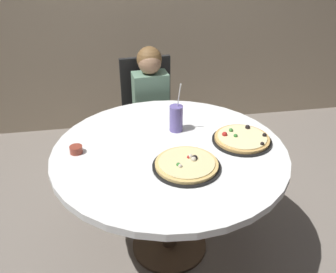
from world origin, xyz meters
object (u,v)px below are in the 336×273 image
at_px(chair_wooden, 149,111).
at_px(diner_child, 153,126).
at_px(dining_table, 169,162).
at_px(soda_cup, 176,118).
at_px(pizza_veggie, 187,165).
at_px(sauce_bowl, 76,150).
at_px(pizza_cheese, 242,139).

bearing_deg(chair_wooden, diner_child, -86.07).
height_order(dining_table, soda_cup, soda_cup).
distance_m(pizza_veggie, sauce_bowl, 0.61).
xyz_separation_m(pizza_cheese, soda_cup, (-0.35, 0.19, 0.06)).
height_order(chair_wooden, pizza_veggie, chair_wooden).
distance_m(chair_wooden, soda_cup, 0.80).
distance_m(dining_table, pizza_veggie, 0.23).
bearing_deg(soda_cup, pizza_cheese, -29.21).
bearing_deg(sauce_bowl, pizza_cheese, -2.25).
bearing_deg(soda_cup, diner_child, 97.11).
xyz_separation_m(dining_table, chair_wooden, (-0.01, 0.94, -0.13)).
bearing_deg(diner_child, pizza_veggie, -87.03).
bearing_deg(pizza_veggie, chair_wooden, 93.12).
relative_size(pizza_veggie, pizza_cheese, 1.04).
height_order(pizza_cheese, soda_cup, soda_cup).
relative_size(dining_table, sauce_bowl, 18.61).
bearing_deg(pizza_veggie, soda_cup, 87.07).
xyz_separation_m(dining_table, pizza_cheese, (0.42, 0.01, 0.11)).
bearing_deg(pizza_veggie, dining_table, 106.02).
bearing_deg(dining_table, chair_wooden, 90.42).
relative_size(dining_table, soda_cup, 4.25).
distance_m(soda_cup, sauce_bowl, 0.61).
distance_m(chair_wooden, sauce_bowl, 1.06).
distance_m(diner_child, pizza_cheese, 0.91).
bearing_deg(sauce_bowl, soda_cup, 15.11).
xyz_separation_m(soda_cup, sauce_bowl, (-0.58, -0.16, -0.06)).
relative_size(diner_child, pizza_veggie, 3.07).
relative_size(diner_child, pizza_cheese, 3.18).
bearing_deg(diner_child, chair_wooden, 93.93).
bearing_deg(pizza_cheese, diner_child, 118.95).
distance_m(pizza_cheese, soda_cup, 0.40).
height_order(pizza_cheese, sauce_bowl, pizza_cheese).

